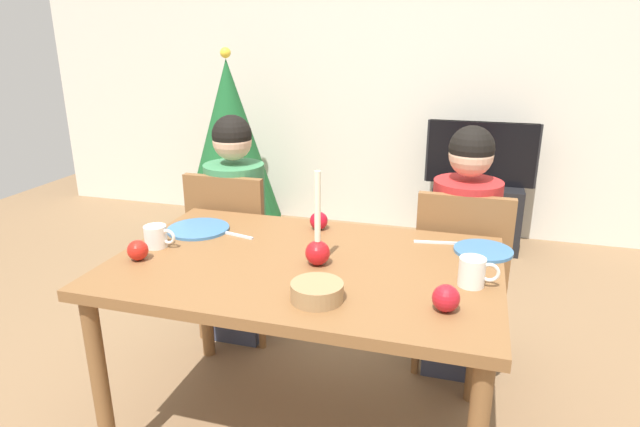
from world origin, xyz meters
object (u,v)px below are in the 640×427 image
mug_left (156,236)px  mug_right (473,272)px  tv (481,153)px  plate_right (483,251)px  candle_centerpiece (318,246)px  dining_table (305,282)px  christmas_tree (230,141)px  apple_by_right_mug (138,250)px  bowl_walnuts (317,291)px  tv_stand (475,215)px  plate_left (198,229)px  chair_left (235,246)px  apple_by_left_plate (319,221)px  apple_near_candle (446,298)px  person_left_child (237,233)px  chair_right (460,271)px  person_right_child (462,257)px

mug_left → mug_right: bearing=-0.3°
tv → plate_right: (0.02, -2.03, 0.05)m
candle_centerpiece → mug_right: (0.54, -0.02, -0.02)m
dining_table → christmas_tree: christmas_tree is taller
dining_table → apple_by_right_mug: bearing=-165.0°
christmas_tree → candle_centerpiece: (1.31, -2.05, 0.07)m
tv → candle_centerpiece: size_ratio=2.28×
bowl_walnuts → mug_right: bearing=27.4°
tv_stand → dining_table: bearing=-104.9°
plate_left → chair_left: bearing=95.4°
tv → christmas_tree: christmas_tree is taller
plate_right → apple_by_left_plate: bearing=174.4°
plate_left → bowl_walnuts: bearing=-34.8°
bowl_walnuts → apple_near_candle: apple_near_candle is taller
dining_table → apple_by_left_plate: (-0.05, 0.34, 0.12)m
bowl_walnuts → apple_by_left_plate: bearing=105.9°
tv → mug_left: bearing=-117.4°
plate_right → chair_left: bearing=164.4°
plate_left → plate_right: (1.16, 0.09, 0.00)m
person_left_child → chair_right: bearing=-1.7°
candle_centerpiece → mug_right: candle_centerpiece is taller
person_right_child → apple_by_right_mug: person_right_child is taller
tv → plate_left: size_ratio=3.05×
plate_left → apple_near_candle: 1.13m
person_right_child → person_left_child: bearing=180.0°
plate_right → person_left_child: bearing=163.0°
tv_stand → mug_left: bearing=-117.4°
apple_by_left_plate → plate_right: bearing=-5.6°
chair_left → christmas_tree: size_ratio=0.62×
apple_by_left_plate → bowl_walnuts: bearing=-74.1°
tv → apple_by_right_mug: 2.74m
apple_by_left_plate → mug_left: bearing=-146.2°
candle_centerpiece → plate_right: 0.64m
person_left_child → person_right_child: size_ratio=1.00×
plate_right → plate_left: bearing=-175.6°
tv_stand → apple_by_right_mug: (-1.20, -2.46, 0.55)m
candle_centerpiece → bowl_walnuts: (0.08, -0.26, -0.04)m
chair_right → mug_left: size_ratio=7.01×
christmas_tree → apple_near_candle: christmas_tree is taller
apple_by_right_mug → plate_left: bearing=80.4°
chair_right → tv_stand: (0.06, 1.69, -0.27)m
christmas_tree → bowl_walnuts: christmas_tree is taller
chair_right → apple_by_left_plate: size_ratio=11.75×
candle_centerpiece → apple_by_right_mug: size_ratio=4.54×
mug_right → bowl_walnuts: 0.52m
tv_stand → mug_right: size_ratio=4.84×
apple_by_right_mug → plate_right: bearing=19.5°
dining_table → chair_right: size_ratio=1.56×
chair_right → christmas_tree: bearing=141.7°
chair_left → tv_stand: bearing=55.1°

